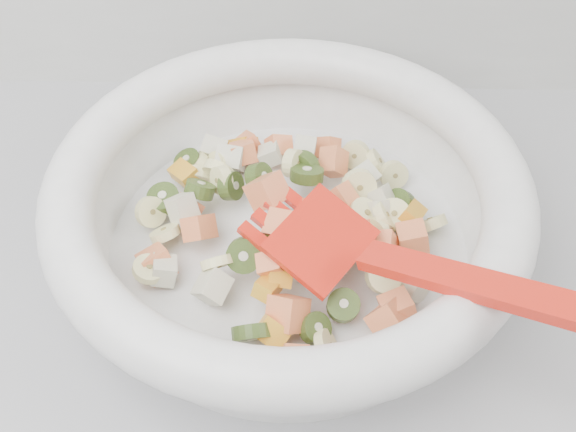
{
  "coord_description": "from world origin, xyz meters",
  "views": [
    {
      "loc": [
        -0.03,
        1.13,
        1.34
      ],
      "look_at": [
        -0.04,
        1.5,
        0.95
      ],
      "focal_mm": 45.0,
      "sensor_mm": 36.0,
      "label": 1
    }
  ],
  "objects": [
    {
      "name": "mixing_bowl",
      "position": [
        -0.04,
        1.5,
        0.95
      ],
      "size": [
        0.41,
        0.37,
        0.14
      ],
      "color": "white",
      "rests_on": "counter"
    }
  ]
}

